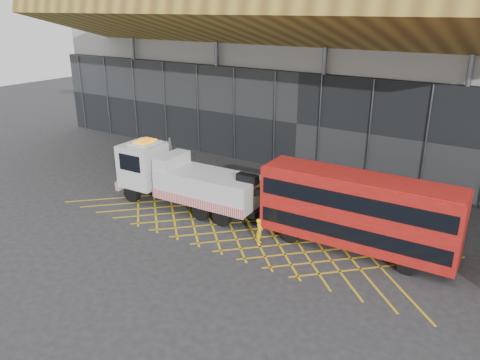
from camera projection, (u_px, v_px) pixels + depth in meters
The scene contains 6 objects.
ground_plane at pixel (190, 212), 31.12m from camera, with size 120.00×120.00×0.00m, color #28272A.
road_markings at pixel (240, 226), 29.06m from camera, with size 24.76×7.16×0.01m.
construction_building at pixel (335, 53), 41.40m from camera, with size 55.00×23.97×18.00m.
recovery_truck at pixel (183, 179), 31.32m from camera, with size 12.33×3.34×4.29m.
bus_towed at pixel (357, 210), 25.44m from camera, with size 10.88×2.88×4.39m.
worker at pixel (259, 231), 26.68m from camera, with size 0.57×0.37×1.55m, color yellow.
Camera 1 is at (18.41, -21.91, 12.83)m, focal length 35.00 mm.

